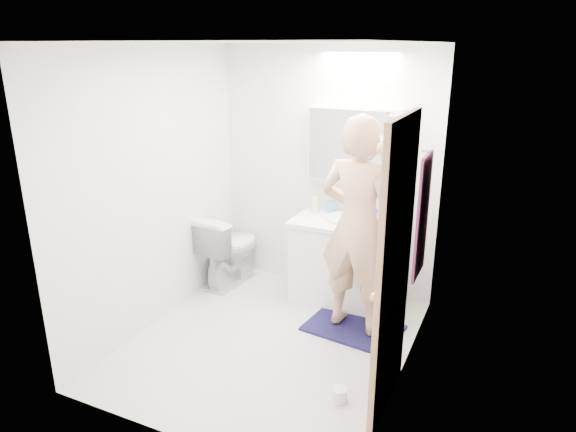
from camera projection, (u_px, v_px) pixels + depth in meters
The scene contains 23 objects.
floor at pixel (270, 341), 4.34m from camera, with size 2.50×2.50×0.00m, color silver.
ceiling at pixel (266, 42), 3.58m from camera, with size 2.50×2.50×0.00m, color white.
wall_back at pixel (326, 172), 5.04m from camera, with size 2.50×2.50×0.00m, color white.
wall_front at pixel (168, 266), 2.89m from camera, with size 2.50×2.50×0.00m, color white.
wall_left at pixel (154, 190), 4.40m from camera, with size 2.50×2.50×0.00m, color white.
wall_right at pixel (411, 226), 3.52m from camera, with size 2.50×2.50×0.00m, color white.
vanity_cabinet at pixel (342, 263), 4.93m from camera, with size 0.90×0.55×0.78m, color white.
countertop at pixel (344, 223), 4.80m from camera, with size 0.95×0.58×0.04m, color white.
sink_basin at pixel (345, 218), 4.82m from camera, with size 0.36×0.36×0.03m, color white.
faucet at pixel (351, 206), 4.96m from camera, with size 0.02×0.02×0.16m, color silver.
medicine_cabinet at pixel (354, 145), 4.76m from camera, with size 0.88×0.14×0.70m, color white.
mirror_panel at pixel (352, 146), 4.69m from camera, with size 0.84×0.01×0.66m, color silver.
toilet at pixel (229, 248), 5.31m from camera, with size 0.43×0.75×0.77m, color silver.
bath_rug at pixel (353, 328), 4.53m from camera, with size 0.80×0.55×0.02m, color #15133D.
person at pixel (358, 226), 4.22m from camera, with size 0.67×0.44×1.84m, color tan.
door at pixel (394, 272), 3.29m from camera, with size 0.04×0.80×2.00m, color #A67F53.
door_knob at pixel (375, 297), 3.07m from camera, with size 0.06×0.06×0.06m, color gold.
towel at pixel (422, 216), 4.04m from camera, with size 0.02×0.42×1.00m, color #101933.
towel_hook at pixel (426, 151), 3.88m from camera, with size 0.02×0.02×0.07m, color silver.
soap_bottle_a at pixel (315, 201), 5.03m from camera, with size 0.08×0.08×0.21m, color beige.
soap_bottle_b at pixel (331, 204), 5.00m from camera, with size 0.08×0.08×0.17m, color #5790BA.
toothbrush_cup at pixel (372, 214), 4.83m from camera, with size 0.10×0.10×0.09m, color #3D54B9.
toilet_paper_roll at pixel (339, 395), 3.60m from camera, with size 0.11×0.11×0.10m, color white.
Camera 1 is at (1.73, -3.37, 2.38)m, focal length 32.06 mm.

